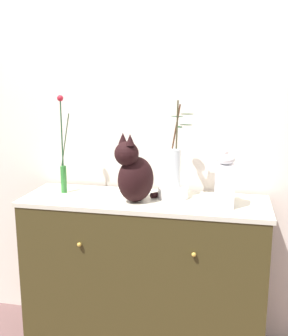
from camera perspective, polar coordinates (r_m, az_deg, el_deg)
The scene contains 8 objects.
wall_back at distance 2.49m, azimuth 1.43°, elevation 5.44°, with size 4.40×0.08×2.60m, color silver.
sideboard at distance 2.46m, azimuth -0.00°, elevation -15.00°, with size 1.39×0.47×0.94m.
cat_sitting at distance 2.19m, azimuth -1.41°, elevation -0.78°, with size 0.32×0.32×0.38m.
vase_slim_green at distance 2.41m, azimuth -11.42°, elevation 0.89°, with size 0.07×0.04×0.58m.
bowl_porcelain at distance 2.30m, azimuth 4.12°, elevation -3.46°, with size 0.17×0.17×0.06m, color white.
vase_glass_clear at distance 2.27m, azimuth 4.24°, elevation 0.38°, with size 0.15×0.12×0.49m.
jar_lidded_porcelain at distance 2.15m, azimuth 11.42°, elevation -1.87°, with size 0.10×0.10×0.31m.
candle_pillar at distance 2.29m, azimuth 12.14°, elevation -3.10°, with size 0.05×0.05×0.13m.
Camera 1 is at (0.45, -2.14, 1.60)m, focal length 42.91 mm.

